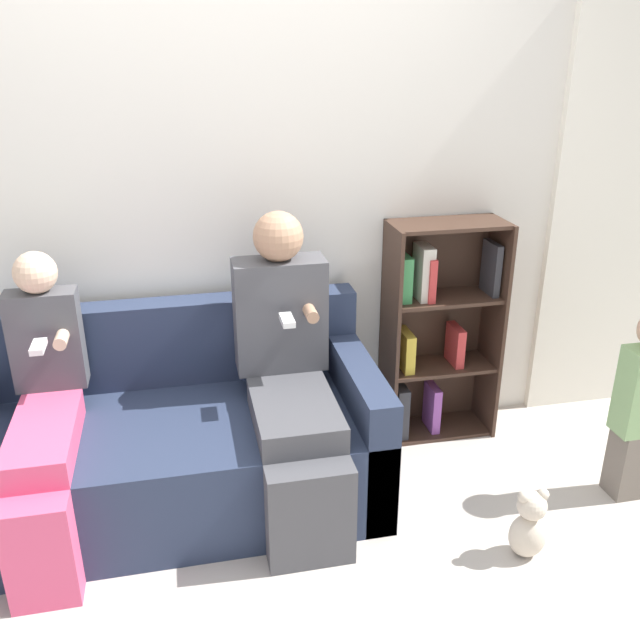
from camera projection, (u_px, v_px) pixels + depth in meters
ground_plane at (266, 566)px, 2.61m from camera, size 14.00×14.00×0.00m
back_wall at (227, 186)px, 2.99m from camera, size 10.00×0.06×2.55m
curtain_panel at (621, 213)px, 3.41m from camera, size 0.79×0.04×2.13m
couch at (173, 444)px, 2.90m from camera, size 1.74×0.84×0.81m
adult_seated at (289, 367)px, 2.79m from camera, size 0.39×0.81×1.23m
child_seated at (43, 413)px, 2.59m from camera, size 0.28×0.82×1.11m
bookshelf at (434, 331)px, 3.33m from camera, size 0.55×0.27×1.10m
teddy_bear at (529, 525)px, 2.61m from camera, size 0.15×0.12×0.30m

